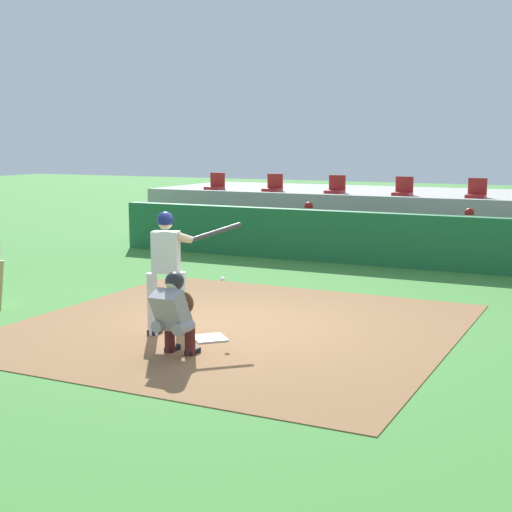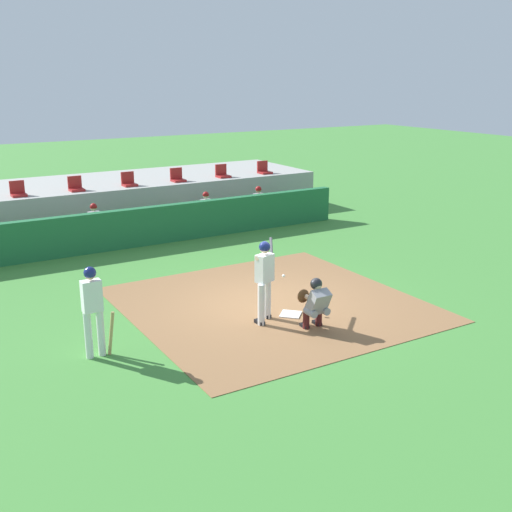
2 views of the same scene
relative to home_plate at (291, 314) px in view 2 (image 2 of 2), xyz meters
The scene contains 18 objects.
ground_plane 0.80m from the home_plate, 90.00° to the left, with size 80.00×80.00×0.00m, color #428438.
dirt_infield 0.80m from the home_plate, 90.00° to the left, with size 6.40×6.40×0.01m, color olive.
home_plate is the anchor object (origin of this frame).
batter_at_plate 1.22m from the home_plate, behind, with size 1.00×1.15×1.80m.
catcher_crouched 1.07m from the home_plate, 90.07° to the right, with size 0.49×1.62×1.13m.
on_deck_batter 4.46m from the home_plate, behind, with size 0.58×0.23×1.79m.
dugout_wall 7.32m from the home_plate, 90.00° to the left, with size 13.00×0.30×1.20m, color #1E6638.
dugout_bench 8.30m from the home_plate, 90.00° to the left, with size 11.80×0.44×0.45m, color olive.
dugout_player_0 8.38m from the home_plate, 102.88° to the left, with size 0.49×0.70×1.30m.
dugout_player_1 8.42m from the home_plate, 75.87° to the left, with size 0.49×0.70×1.30m.
dugout_player_2 9.17m from the home_plate, 62.91° to the left, with size 0.49×0.70×1.30m.
stands_platform 11.72m from the home_plate, 90.00° to the left, with size 15.00×4.40×1.40m, color #9E9E99.
stadium_seat_1 10.94m from the home_plate, 110.05° to the left, with size 0.46×0.46×0.48m.
stadium_seat_2 10.46m from the home_plate, 100.34° to the left, with size 0.46×0.46×0.48m.
stadium_seat_3 10.29m from the home_plate, 90.00° to the left, with size 0.46×0.46×0.48m.
stadium_seat_4 10.46m from the home_plate, 79.66° to the left, with size 0.46×0.46×0.48m.
stadium_seat_5 10.94m from the home_plate, 69.95° to the left, with size 0.46×0.46×0.48m.
stadium_seat_6 11.70m from the home_plate, 61.31° to the left, with size 0.46×0.46×0.48m.
Camera 2 is at (-7.31, -11.48, 5.15)m, focal length 43.63 mm.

